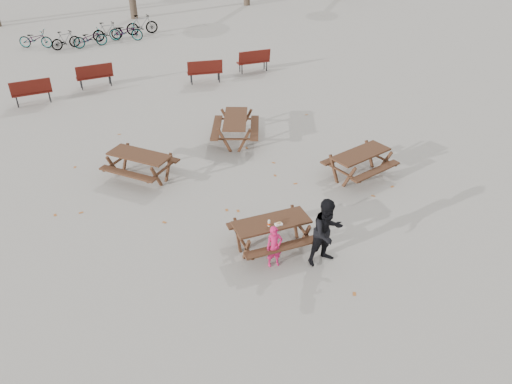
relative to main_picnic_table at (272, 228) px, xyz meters
name	(u,v)px	position (x,y,z in m)	size (l,w,h in m)	color
ground	(271,247)	(0.00, 0.00, -0.59)	(80.00, 80.00, 0.00)	gray
main_picnic_table	(272,228)	(0.00, 0.00, 0.00)	(1.80, 1.45, 0.78)	#331B12
food_tray	(279,224)	(0.09, -0.19, 0.21)	(0.18, 0.11, 0.04)	white
bread_roll	(279,223)	(0.09, -0.19, 0.25)	(0.14, 0.06, 0.05)	tan
soda_bottle	(269,223)	(-0.13, -0.14, 0.26)	(0.07, 0.07, 0.17)	silver
child	(274,247)	(-0.19, -0.60, -0.06)	(0.38, 0.25, 1.05)	#CB1956
adult	(327,232)	(0.96, -0.91, 0.25)	(0.81, 0.63, 1.68)	black
picnic_table_east	(360,165)	(3.76, 2.17, -0.19)	(1.84, 1.48, 0.79)	#331B12
picnic_table_north	(141,166)	(-2.29, 4.47, -0.19)	(1.84, 1.48, 0.79)	#331B12
picnic_table_far	(236,130)	(1.15, 5.77, -0.17)	(1.92, 1.55, 0.83)	#331B12
park_bench_row	(151,74)	(-0.43, 12.10, -0.07)	(11.03, 1.82, 1.03)	#591811
bicycle_row	(98,34)	(-1.76, 19.70, -0.10)	(7.50, 2.25, 1.08)	black
fallen_leaves	(253,192)	(0.50, 2.50, -0.58)	(11.00, 11.00, 0.01)	#AC6029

